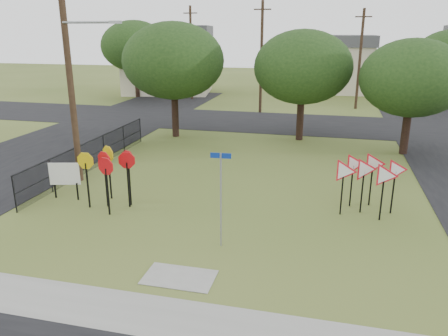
% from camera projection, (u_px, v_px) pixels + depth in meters
% --- Properties ---
extents(ground, '(140.00, 140.00, 0.00)m').
position_uv_depth(ground, '(203.00, 240.00, 14.56)').
color(ground, '#495B22').
extents(sidewalk, '(30.00, 1.60, 0.02)m').
position_uv_depth(sidewalk, '(155.00, 316.00, 10.66)').
color(sidewalk, gray).
rests_on(sidewalk, ground).
extents(street_left, '(8.00, 50.00, 0.02)m').
position_uv_depth(street_left, '(60.00, 145.00, 26.54)').
color(street_left, black).
rests_on(street_left, ground).
extents(street_far, '(60.00, 8.00, 0.02)m').
position_uv_depth(street_far, '(278.00, 123.00, 33.08)').
color(street_far, black).
rests_on(street_far, ground).
extents(curb_pad, '(2.00, 1.20, 0.02)m').
position_uv_depth(curb_pad, '(179.00, 277.00, 12.33)').
color(curb_pad, gray).
rests_on(curb_pad, ground).
extents(street_name_sign, '(0.65, 0.06, 3.13)m').
position_uv_depth(street_name_sign, '(221.00, 194.00, 13.64)').
color(street_name_sign, '#909398').
rests_on(street_name_sign, ground).
extents(stop_sign_cluster, '(2.20, 1.82, 2.27)m').
position_uv_depth(stop_sign_cluster, '(110.00, 165.00, 16.85)').
color(stop_sign_cluster, black).
rests_on(stop_sign_cluster, ground).
extents(yield_sign_cluster, '(2.81, 1.54, 2.22)m').
position_uv_depth(yield_sign_cluster, '(369.00, 171.00, 16.34)').
color(yield_sign_cluster, black).
rests_on(yield_sign_cluster, ground).
extents(info_board, '(1.22, 0.34, 1.55)m').
position_uv_depth(info_board, '(65.00, 175.00, 17.82)').
color(info_board, black).
rests_on(info_board, ground).
extents(utility_pole_main, '(3.55, 0.33, 10.00)m').
position_uv_depth(utility_pole_main, '(70.00, 66.00, 18.80)').
color(utility_pole_main, '#3C291B').
rests_on(utility_pole_main, ground).
extents(far_pole_a, '(1.40, 0.24, 9.00)m').
position_uv_depth(far_pole_a, '(261.00, 57.00, 35.86)').
color(far_pole_a, '#3C291B').
rests_on(far_pole_a, ground).
extents(far_pole_b, '(1.40, 0.24, 8.50)m').
position_uv_depth(far_pole_b, '(360.00, 59.00, 37.83)').
color(far_pole_b, '#3C291B').
rests_on(far_pole_b, ground).
extents(far_pole_c, '(1.40, 0.24, 9.00)m').
position_uv_depth(far_pole_c, '(191.00, 53.00, 43.24)').
color(far_pole_c, '#3C291B').
rests_on(far_pole_c, ground).
extents(fence_run, '(0.05, 11.55, 1.50)m').
position_uv_depth(fence_run, '(93.00, 154.00, 21.84)').
color(fence_run, black).
rests_on(fence_run, ground).
extents(house_left, '(10.58, 8.88, 7.20)m').
position_uv_depth(house_left, '(168.00, 59.00, 48.13)').
color(house_left, beige).
rests_on(house_left, ground).
extents(house_mid, '(8.40, 8.40, 6.20)m').
position_uv_depth(house_mid, '(335.00, 63.00, 49.76)').
color(house_mid, beige).
rests_on(house_mid, ground).
extents(tree_near_left, '(6.40, 6.40, 7.27)m').
position_uv_depth(tree_near_left, '(173.00, 61.00, 27.43)').
color(tree_near_left, black).
rests_on(tree_near_left, ground).
extents(tree_near_mid, '(6.00, 6.00, 6.80)m').
position_uv_depth(tree_near_mid, '(303.00, 67.00, 26.63)').
color(tree_near_mid, black).
rests_on(tree_near_mid, ground).
extents(tree_near_right, '(5.60, 5.60, 6.33)m').
position_uv_depth(tree_near_right, '(412.00, 78.00, 23.51)').
color(tree_near_right, black).
rests_on(tree_near_right, ground).
extents(tree_far_left, '(6.80, 6.80, 7.73)m').
position_uv_depth(tree_far_left, '(135.00, 46.00, 44.43)').
color(tree_far_left, black).
rests_on(tree_far_left, ground).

